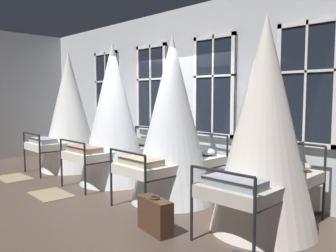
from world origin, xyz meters
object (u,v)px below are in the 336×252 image
(cot_third, at_px, (172,121))
(suitcase_dark, at_px, (155,215))
(cot_second, at_px, (113,115))
(cot_first, at_px, (70,113))
(cot_fourth, at_px, (265,127))

(cot_third, xyz_separation_m, suitcase_dark, (0.83, -1.13, -1.10))
(cot_second, height_order, suitcase_dark, cot_second)
(cot_third, bearing_deg, cot_first, 91.21)
(cot_second, distance_m, cot_fourth, 3.41)
(cot_second, bearing_deg, cot_first, 90.02)
(cot_fourth, bearing_deg, cot_third, 86.98)
(cot_fourth, xyz_separation_m, suitcase_dark, (-0.90, -1.07, -1.12))
(cot_second, distance_m, cot_third, 1.68)
(cot_third, distance_m, cot_fourth, 1.73)
(cot_second, xyz_separation_m, cot_fourth, (3.41, -0.08, -0.00))
(cot_first, relative_size, cot_third, 1.01)
(cot_fourth, distance_m, suitcase_dark, 1.79)
(cot_second, xyz_separation_m, cot_third, (1.68, -0.02, -0.03))
(cot_first, bearing_deg, suitcase_dark, -103.85)
(cot_first, relative_size, cot_second, 0.99)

